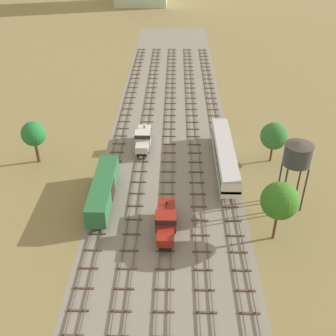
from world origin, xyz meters
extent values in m
plane|color=olive|center=(0.00, 56.00, 0.00)|extent=(480.00, 480.00, 0.00)
cube|color=gray|center=(0.00, 56.00, 0.00)|extent=(22.20, 176.00, 0.01)
cube|color=#47382D|center=(-9.82, 57.00, 0.22)|extent=(0.07, 126.00, 0.15)
cube|color=#47382D|center=(-8.38, 57.00, 0.22)|extent=(0.07, 126.00, 0.15)
cube|color=brown|center=(-9.10, 22.50, 0.07)|extent=(2.40, 0.22, 0.14)
cube|color=brown|center=(-9.10, 25.50, 0.07)|extent=(2.40, 0.22, 0.14)
cube|color=brown|center=(-9.10, 28.50, 0.07)|extent=(2.40, 0.22, 0.14)
cube|color=brown|center=(-9.10, 31.50, 0.07)|extent=(2.40, 0.22, 0.14)
cube|color=brown|center=(-9.10, 34.50, 0.07)|extent=(2.40, 0.22, 0.14)
cube|color=brown|center=(-9.10, 37.50, 0.07)|extent=(2.40, 0.22, 0.14)
cube|color=brown|center=(-9.10, 40.50, 0.07)|extent=(2.40, 0.22, 0.14)
cube|color=brown|center=(-9.10, 43.50, 0.07)|extent=(2.40, 0.22, 0.14)
cube|color=brown|center=(-9.10, 46.50, 0.07)|extent=(2.40, 0.22, 0.14)
cube|color=brown|center=(-9.10, 49.50, 0.07)|extent=(2.40, 0.22, 0.14)
cube|color=brown|center=(-9.10, 52.50, 0.07)|extent=(2.40, 0.22, 0.14)
cube|color=brown|center=(-9.10, 55.50, 0.07)|extent=(2.40, 0.22, 0.14)
cube|color=brown|center=(-9.10, 58.50, 0.07)|extent=(2.40, 0.22, 0.14)
cube|color=brown|center=(-9.10, 61.50, 0.07)|extent=(2.40, 0.22, 0.14)
cube|color=brown|center=(-9.10, 64.50, 0.07)|extent=(2.40, 0.22, 0.14)
cube|color=brown|center=(-9.10, 67.50, 0.07)|extent=(2.40, 0.22, 0.14)
cube|color=brown|center=(-9.10, 70.50, 0.07)|extent=(2.40, 0.22, 0.14)
cube|color=brown|center=(-9.10, 73.50, 0.07)|extent=(2.40, 0.22, 0.14)
cube|color=brown|center=(-9.10, 76.50, 0.07)|extent=(2.40, 0.22, 0.14)
cube|color=brown|center=(-9.10, 79.50, 0.07)|extent=(2.40, 0.22, 0.14)
cube|color=brown|center=(-9.10, 82.50, 0.07)|extent=(2.40, 0.22, 0.14)
cube|color=brown|center=(-9.10, 85.50, 0.07)|extent=(2.40, 0.22, 0.14)
cube|color=brown|center=(-9.10, 88.50, 0.07)|extent=(2.40, 0.22, 0.14)
cube|color=brown|center=(-9.10, 91.50, 0.07)|extent=(2.40, 0.22, 0.14)
cube|color=brown|center=(-9.10, 94.50, 0.07)|extent=(2.40, 0.22, 0.14)
cube|color=brown|center=(-9.10, 97.50, 0.07)|extent=(2.40, 0.22, 0.14)
cube|color=brown|center=(-9.10, 100.50, 0.07)|extent=(2.40, 0.22, 0.14)
cube|color=brown|center=(-9.10, 103.50, 0.07)|extent=(2.40, 0.22, 0.14)
cube|color=brown|center=(-9.10, 106.50, 0.07)|extent=(2.40, 0.22, 0.14)
cube|color=brown|center=(-9.10, 109.50, 0.07)|extent=(2.40, 0.22, 0.14)
cube|color=brown|center=(-9.10, 112.50, 0.07)|extent=(2.40, 0.22, 0.14)
cube|color=brown|center=(-9.10, 115.50, 0.07)|extent=(2.40, 0.22, 0.14)
cube|color=brown|center=(-9.10, 118.50, 0.07)|extent=(2.40, 0.22, 0.14)
cube|color=#47382D|center=(-5.27, 57.00, 0.22)|extent=(0.07, 126.00, 0.15)
cube|color=#47382D|center=(-3.83, 57.00, 0.22)|extent=(0.07, 126.00, 0.15)
cube|color=brown|center=(-4.55, 22.50, 0.07)|extent=(2.40, 0.22, 0.14)
cube|color=brown|center=(-4.55, 25.50, 0.07)|extent=(2.40, 0.22, 0.14)
cube|color=brown|center=(-4.55, 28.50, 0.07)|extent=(2.40, 0.22, 0.14)
cube|color=brown|center=(-4.55, 31.50, 0.07)|extent=(2.40, 0.22, 0.14)
cube|color=brown|center=(-4.55, 34.50, 0.07)|extent=(2.40, 0.22, 0.14)
cube|color=brown|center=(-4.55, 37.50, 0.07)|extent=(2.40, 0.22, 0.14)
cube|color=brown|center=(-4.55, 40.50, 0.07)|extent=(2.40, 0.22, 0.14)
cube|color=brown|center=(-4.55, 43.50, 0.07)|extent=(2.40, 0.22, 0.14)
cube|color=brown|center=(-4.55, 46.50, 0.07)|extent=(2.40, 0.22, 0.14)
cube|color=brown|center=(-4.55, 49.50, 0.07)|extent=(2.40, 0.22, 0.14)
cube|color=brown|center=(-4.55, 52.50, 0.07)|extent=(2.40, 0.22, 0.14)
cube|color=brown|center=(-4.55, 55.50, 0.07)|extent=(2.40, 0.22, 0.14)
cube|color=brown|center=(-4.55, 58.50, 0.07)|extent=(2.40, 0.22, 0.14)
cube|color=brown|center=(-4.55, 61.50, 0.07)|extent=(2.40, 0.22, 0.14)
cube|color=brown|center=(-4.55, 64.50, 0.07)|extent=(2.40, 0.22, 0.14)
cube|color=brown|center=(-4.55, 67.50, 0.07)|extent=(2.40, 0.22, 0.14)
cube|color=brown|center=(-4.55, 70.50, 0.07)|extent=(2.40, 0.22, 0.14)
cube|color=brown|center=(-4.55, 73.50, 0.07)|extent=(2.40, 0.22, 0.14)
cube|color=brown|center=(-4.55, 76.50, 0.07)|extent=(2.40, 0.22, 0.14)
cube|color=brown|center=(-4.55, 79.50, 0.07)|extent=(2.40, 0.22, 0.14)
cube|color=brown|center=(-4.55, 82.50, 0.07)|extent=(2.40, 0.22, 0.14)
cube|color=brown|center=(-4.55, 85.50, 0.07)|extent=(2.40, 0.22, 0.14)
cube|color=brown|center=(-4.55, 88.50, 0.07)|extent=(2.40, 0.22, 0.14)
cube|color=brown|center=(-4.55, 91.50, 0.07)|extent=(2.40, 0.22, 0.14)
cube|color=brown|center=(-4.55, 94.50, 0.07)|extent=(2.40, 0.22, 0.14)
cube|color=brown|center=(-4.55, 97.50, 0.07)|extent=(2.40, 0.22, 0.14)
cube|color=brown|center=(-4.55, 100.50, 0.07)|extent=(2.40, 0.22, 0.14)
cube|color=brown|center=(-4.55, 103.50, 0.07)|extent=(2.40, 0.22, 0.14)
cube|color=brown|center=(-4.55, 106.50, 0.07)|extent=(2.40, 0.22, 0.14)
cube|color=brown|center=(-4.55, 109.50, 0.07)|extent=(2.40, 0.22, 0.14)
cube|color=brown|center=(-4.55, 112.50, 0.07)|extent=(2.40, 0.22, 0.14)
cube|color=brown|center=(-4.55, 115.50, 0.07)|extent=(2.40, 0.22, 0.14)
cube|color=brown|center=(-4.55, 118.50, 0.07)|extent=(2.40, 0.22, 0.14)
cube|color=#47382D|center=(-0.72, 57.00, 0.22)|extent=(0.07, 126.00, 0.15)
cube|color=#47382D|center=(0.72, 57.00, 0.22)|extent=(0.07, 126.00, 0.15)
cube|color=brown|center=(0.00, 25.50, 0.07)|extent=(2.40, 0.22, 0.14)
cube|color=brown|center=(0.00, 28.50, 0.07)|extent=(2.40, 0.22, 0.14)
cube|color=brown|center=(0.00, 31.50, 0.07)|extent=(2.40, 0.22, 0.14)
cube|color=brown|center=(0.00, 34.50, 0.07)|extent=(2.40, 0.22, 0.14)
cube|color=brown|center=(0.00, 37.50, 0.07)|extent=(2.40, 0.22, 0.14)
cube|color=brown|center=(0.00, 40.50, 0.07)|extent=(2.40, 0.22, 0.14)
cube|color=brown|center=(0.00, 43.50, 0.07)|extent=(2.40, 0.22, 0.14)
cube|color=brown|center=(0.00, 46.50, 0.07)|extent=(2.40, 0.22, 0.14)
cube|color=brown|center=(0.00, 49.50, 0.07)|extent=(2.40, 0.22, 0.14)
cube|color=brown|center=(0.00, 52.50, 0.07)|extent=(2.40, 0.22, 0.14)
cube|color=brown|center=(0.00, 55.50, 0.07)|extent=(2.40, 0.22, 0.14)
cube|color=brown|center=(0.00, 58.50, 0.07)|extent=(2.40, 0.22, 0.14)
cube|color=brown|center=(0.00, 61.50, 0.07)|extent=(2.40, 0.22, 0.14)
cube|color=brown|center=(0.00, 64.50, 0.07)|extent=(2.40, 0.22, 0.14)
cube|color=brown|center=(0.00, 67.50, 0.07)|extent=(2.40, 0.22, 0.14)
cube|color=brown|center=(0.00, 70.50, 0.07)|extent=(2.40, 0.22, 0.14)
cube|color=brown|center=(0.00, 73.50, 0.07)|extent=(2.40, 0.22, 0.14)
cube|color=brown|center=(0.00, 76.50, 0.07)|extent=(2.40, 0.22, 0.14)
cube|color=brown|center=(0.00, 79.50, 0.07)|extent=(2.40, 0.22, 0.14)
cube|color=brown|center=(0.00, 82.50, 0.07)|extent=(2.40, 0.22, 0.14)
cube|color=brown|center=(0.00, 85.50, 0.07)|extent=(2.40, 0.22, 0.14)
cube|color=brown|center=(0.00, 88.50, 0.07)|extent=(2.40, 0.22, 0.14)
cube|color=brown|center=(0.00, 91.50, 0.07)|extent=(2.40, 0.22, 0.14)
cube|color=brown|center=(0.00, 94.50, 0.07)|extent=(2.40, 0.22, 0.14)
cube|color=brown|center=(0.00, 97.50, 0.07)|extent=(2.40, 0.22, 0.14)
cube|color=brown|center=(0.00, 100.50, 0.07)|extent=(2.40, 0.22, 0.14)
cube|color=brown|center=(0.00, 103.50, 0.07)|extent=(2.40, 0.22, 0.14)
cube|color=brown|center=(0.00, 106.50, 0.07)|extent=(2.40, 0.22, 0.14)
cube|color=brown|center=(0.00, 109.50, 0.07)|extent=(2.40, 0.22, 0.14)
cube|color=brown|center=(0.00, 112.50, 0.07)|extent=(2.40, 0.22, 0.14)
cube|color=brown|center=(0.00, 115.50, 0.07)|extent=(2.40, 0.22, 0.14)
cube|color=brown|center=(0.00, 118.50, 0.07)|extent=(2.40, 0.22, 0.14)
cube|color=#47382D|center=(3.83, 57.00, 0.22)|extent=(0.07, 126.00, 0.15)
cube|color=#47382D|center=(5.27, 57.00, 0.22)|extent=(0.07, 126.00, 0.15)
cube|color=brown|center=(4.55, 25.50, 0.07)|extent=(2.40, 0.22, 0.14)
cube|color=brown|center=(4.55, 28.50, 0.07)|extent=(2.40, 0.22, 0.14)
cube|color=brown|center=(4.55, 31.50, 0.07)|extent=(2.40, 0.22, 0.14)
cube|color=brown|center=(4.55, 34.50, 0.07)|extent=(2.40, 0.22, 0.14)
cube|color=brown|center=(4.55, 37.50, 0.07)|extent=(2.40, 0.22, 0.14)
cube|color=brown|center=(4.55, 40.50, 0.07)|extent=(2.40, 0.22, 0.14)
cube|color=brown|center=(4.55, 43.50, 0.07)|extent=(2.40, 0.22, 0.14)
cube|color=brown|center=(4.55, 46.50, 0.07)|extent=(2.40, 0.22, 0.14)
cube|color=brown|center=(4.55, 49.50, 0.07)|extent=(2.40, 0.22, 0.14)
cube|color=brown|center=(4.55, 52.50, 0.07)|extent=(2.40, 0.22, 0.14)
cube|color=brown|center=(4.55, 55.50, 0.07)|extent=(2.40, 0.22, 0.14)
cube|color=brown|center=(4.55, 58.50, 0.07)|extent=(2.40, 0.22, 0.14)
cube|color=brown|center=(4.55, 61.50, 0.07)|extent=(2.40, 0.22, 0.14)
cube|color=brown|center=(4.55, 64.50, 0.07)|extent=(2.40, 0.22, 0.14)
cube|color=brown|center=(4.55, 67.50, 0.07)|extent=(2.40, 0.22, 0.14)
cube|color=brown|center=(4.55, 70.50, 0.07)|extent=(2.40, 0.22, 0.14)
cube|color=brown|center=(4.55, 73.50, 0.07)|extent=(2.40, 0.22, 0.14)
cube|color=brown|center=(4.55, 76.50, 0.07)|extent=(2.40, 0.22, 0.14)
cube|color=brown|center=(4.55, 79.50, 0.07)|extent=(2.40, 0.22, 0.14)
cube|color=brown|center=(4.55, 82.50, 0.07)|extent=(2.40, 0.22, 0.14)
cube|color=brown|center=(4.55, 85.50, 0.07)|extent=(2.40, 0.22, 0.14)
cube|color=brown|center=(4.55, 88.50, 0.07)|extent=(2.40, 0.22, 0.14)
cube|color=brown|center=(4.55, 91.50, 0.07)|extent=(2.40, 0.22, 0.14)
cube|color=brown|center=(4.55, 94.50, 0.07)|extent=(2.40, 0.22, 0.14)
cube|color=brown|center=(4.55, 97.50, 0.07)|extent=(2.40, 0.22, 0.14)
cube|color=brown|center=(4.55, 100.50, 0.07)|extent=(2.40, 0.22, 0.14)
cube|color=brown|center=(4.55, 103.50, 0.07)|extent=(2.40, 0.22, 0.14)
cube|color=brown|center=(4.55, 106.50, 0.07)|extent=(2.40, 0.22, 0.14)
cube|color=brown|center=(4.55, 109.50, 0.07)|extent=(2.40, 0.22, 0.14)
cube|color=brown|center=(4.55, 112.50, 0.07)|extent=(2.40, 0.22, 0.14)
cube|color=brown|center=(4.55, 115.50, 0.07)|extent=(2.40, 0.22, 0.14)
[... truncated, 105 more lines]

